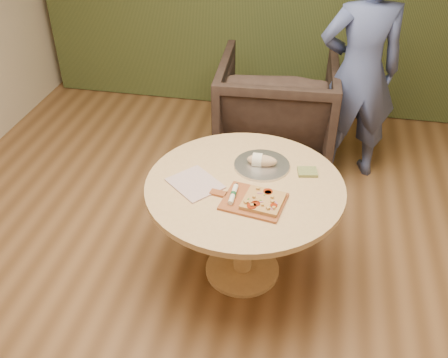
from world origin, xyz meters
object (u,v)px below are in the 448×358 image
Objects in this scene: serving_tray at (262,165)px; cutlery_roll at (233,194)px; pedestal_table at (244,202)px; person_standing at (359,73)px; armchair at (277,104)px; flatbread_pizza at (263,201)px; pizza_paddle at (252,201)px; bread_roll at (261,160)px.

cutlery_roll is at bearing -108.04° from serving_tray.
person_standing reaches higher than pedestal_table.
pedestal_table is 1.55m from armchair.
serving_tray is at bearing 70.10° from pedestal_table.
flatbread_pizza is 1.67m from person_standing.
serving_tray is at bearing 88.57° from armchair.
pizza_paddle is 1.73m from armchair.
armchair is (0.04, 1.54, -0.09)m from pedestal_table.
person_standing is at bearing 78.12° from pizza_paddle.
serving_tray is (0.01, 0.38, -0.00)m from pizza_paddle.
armchair is (0.08, 1.70, -0.27)m from cutlery_roll.
flatbread_pizza is at bearing -6.36° from cutlery_roll.
flatbread_pizza is 1.28× the size of cutlery_roll.
flatbread_pizza is at bearing -53.14° from pedestal_table.
pedestal_table is at bearing 126.86° from flatbread_pizza.
pizza_paddle is 2.35× the size of cutlery_roll.
flatbread_pizza is 0.25× the size of armchair.
pizza_paddle is 1.84× the size of flatbread_pizza.
cutlery_roll is at bearing 50.71° from person_standing.
armchair reaches higher than bread_roll.
pizza_paddle is 0.25× the size of person_standing.
pizza_paddle is 1.69m from person_standing.
armchair is (-0.04, 1.33, -0.24)m from serving_tray.
flatbread_pizza is at bearing 90.15° from armchair.
pizza_paddle is (0.07, -0.17, 0.15)m from pedestal_table.
serving_tray is at bearing 48.67° from person_standing.
serving_tray is 0.19× the size of person_standing.
bread_roll is at bearing 72.28° from pedestal_table.
flatbread_pizza is 1.75m from armchair.
cutlery_roll reaches higher than pizza_paddle.
pizza_paddle is 0.38m from serving_tray.
serving_tray is at bearing 72.88° from cutlery_roll.
pedestal_table is 0.27m from serving_tray.
serving_tray is at bearing 98.66° from flatbread_pizza.
cutlery_roll is (-0.18, 0.02, 0.00)m from flatbread_pizza.
bread_roll is 1.34m from person_standing.
armchair reaches higher than pedestal_table.
person_standing reaches higher than pizza_paddle.
armchair is at bearing 100.67° from pizza_paddle.
pizza_paddle reaches higher than pedestal_table.
person_standing reaches higher than armchair.
serving_tray reaches higher than pizza_paddle.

